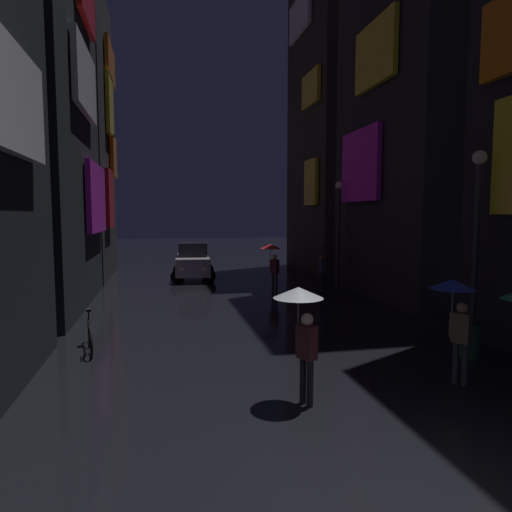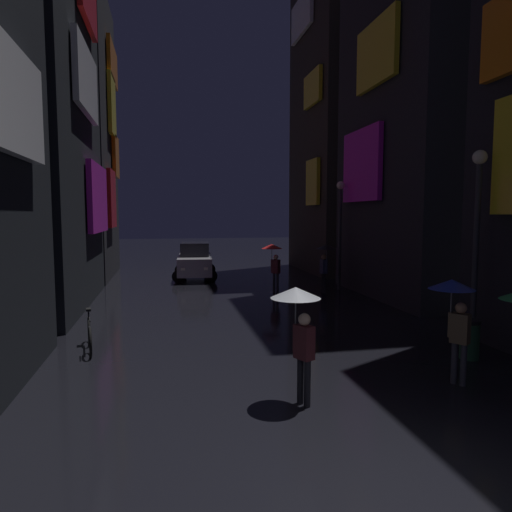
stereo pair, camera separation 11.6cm
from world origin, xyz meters
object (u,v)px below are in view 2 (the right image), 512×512
Objects in this scene: pedestrian_midstreet_centre_black at (326,255)px; bicycle_parked_at_storefront at (90,335)px; pedestrian_midstreet_left_clear at (298,312)px; streetlamp_right_far at (340,221)px; streetlamp_right_near at (477,224)px; car_distant at (195,261)px; pedestrian_far_right_red at (273,254)px; pedestrian_foreground_right_blue at (454,302)px; trash_bin at (470,339)px.

pedestrian_midstreet_centre_black is 1.18× the size of bicycle_parked_at_storefront.
pedestrian_midstreet_left_clear is 0.44× the size of streetlamp_right_far.
pedestrian_midstreet_left_clear is 12.91m from streetlamp_right_far.
streetlamp_right_near reaches higher than bicycle_parked_at_storefront.
car_distant is 8.10m from streetlamp_right_far.
pedestrian_midstreet_left_clear is at bearing -114.94° from streetlamp_right_far.
streetlamp_right_far is (0.95, 0.80, 1.42)m from pedestrian_midstreet_centre_black.
streetlamp_right_near is at bearing 24.83° from pedestrian_midstreet_left_clear.
pedestrian_far_right_red is at bearing 48.40° from bicycle_parked_at_storefront.
streetlamp_right_near is 9.13m from streetlamp_right_far.
pedestrian_midstreet_left_clear is 11.71m from pedestrian_midstreet_centre_black.
streetlamp_right_far is at bearing 3.36° from pedestrian_far_right_red.
pedestrian_far_right_red reaches higher than bicycle_parked_at_storefront.
pedestrian_midstreet_centre_black is (1.14, 10.51, 0.00)m from pedestrian_foreground_right_blue.
pedestrian_midstreet_left_clear is 5.13m from trash_bin.
pedestrian_midstreet_left_clear is at bearing -160.59° from trash_bin.
streetlamp_right_near is at bearing -90.00° from streetlamp_right_far.
car_distant is 15.38m from streetlamp_right_near.
pedestrian_midstreet_centre_black is at bearing -139.67° from streetlamp_right_far.
pedestrian_foreground_right_blue reaches higher than car_distant.
bicycle_parked_at_storefront is 0.42× the size of car_distant.
pedestrian_foreground_right_blue is at bearing -100.45° from streetlamp_right_far.
pedestrian_far_right_red is 2.26m from pedestrian_midstreet_centre_black.
pedestrian_foreground_right_blue is 0.42× the size of streetlamp_right_near.
bicycle_parked_at_storefront is at bearing 164.41° from trash_bin.
pedestrian_far_right_red is at bearing 78.68° from pedestrian_midstreet_left_clear.
pedestrian_foreground_right_blue reaches higher than bicycle_parked_at_storefront.
pedestrian_midstreet_centre_black is at bearing 67.60° from pedestrian_midstreet_left_clear.
pedestrian_far_right_red is 0.42× the size of streetlamp_right_near.
trash_bin is (-0.70, -0.84, -2.70)m from streetlamp_right_near.
streetlamp_right_far is at bearing 40.33° from pedestrian_midstreet_centre_black.
pedestrian_far_right_red reaches higher than trash_bin.
pedestrian_midstreet_centre_black is 0.50× the size of car_distant.
streetlamp_right_far is (6.17, -4.78, 2.17)m from car_distant.
pedestrian_midstreet_centre_black is at bearing -15.94° from pedestrian_far_right_red.
bicycle_parked_at_storefront is at bearing -142.05° from streetlamp_right_far.
trash_bin is at bearing -129.70° from streetlamp_right_near.
streetlamp_right_far is 10.34m from trash_bin.
streetlamp_right_near is (5.41, 2.50, 1.50)m from pedestrian_midstreet_left_clear.
streetlamp_right_far is at bearing -37.79° from car_distant.
pedestrian_midstreet_left_clear is 0.42× the size of streetlamp_right_near.
pedestrian_midstreet_centre_black is at bearing 91.53° from trash_bin.
bicycle_parked_at_storefront is at bearing 153.04° from pedestrian_foreground_right_blue.
pedestrian_far_right_red is 9.85m from bicycle_parked_at_storefront.
pedestrian_far_right_red is at bearing -176.64° from streetlamp_right_far.
pedestrian_foreground_right_blue is at bearing -84.71° from pedestrian_far_right_red.
trash_bin is (0.25, -9.17, -1.20)m from pedestrian_midstreet_centre_black.
pedestrian_midstreet_centre_black is 0.44× the size of streetlamp_right_far.
pedestrian_midstreet_centre_black is at bearing 37.68° from bicycle_parked_at_storefront.
car_distant is at bearing 74.35° from bicycle_parked_at_storefront.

